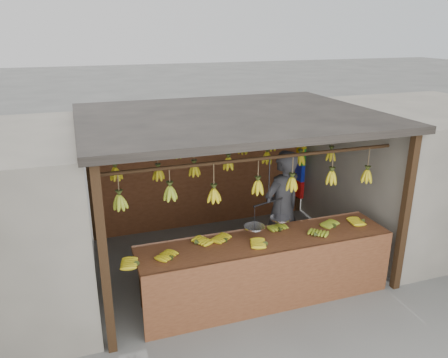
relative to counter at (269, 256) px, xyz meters
name	(u,v)px	position (x,y,z in m)	size (l,w,h in m)	color
ground	(230,260)	(-0.10, 1.23, -0.71)	(80.00, 80.00, 0.00)	#5B5B57
stall	(223,137)	(-0.10, 1.56, 1.26)	(4.30, 3.30, 2.40)	black
neighbor_right	(420,171)	(3.50, 1.23, 0.44)	(3.00, 3.00, 2.30)	slate
counter	(269,256)	(0.00, 0.00, 0.00)	(3.59, 0.79, 0.96)	#5B311B
hanging_bananas	(231,165)	(-0.10, 1.22, 0.91)	(3.61, 2.21, 0.38)	#92A523
balance_scale	(268,219)	(0.07, 0.23, 0.43)	(0.71, 0.40, 0.93)	black
vendor	(282,210)	(0.59, 0.84, 0.24)	(0.69, 0.45, 1.89)	#262628
bag_bundles	(300,166)	(1.84, 2.58, 0.29)	(0.08, 0.26, 1.20)	yellow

